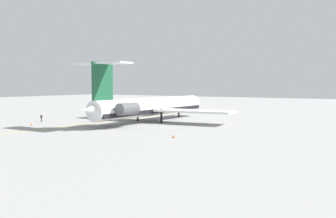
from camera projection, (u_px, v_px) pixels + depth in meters
ground at (112, 119)px, 89.30m from camera, size 301.87×301.87×0.00m
main_jetliner at (149, 107)px, 81.74m from camera, size 41.28×36.81×12.06m
ground_crew_near_nose at (117, 109)px, 105.65m from camera, size 0.46×0.29×1.83m
ground_crew_near_tail at (132, 108)px, 110.41m from camera, size 0.26×0.42×1.64m
ground_crew_portside at (130, 109)px, 107.61m from camera, size 0.27×0.41×1.72m
ground_crew_starboard at (41, 117)px, 81.62m from camera, size 0.32×0.31×1.64m
safety_cone_nose at (31, 124)px, 74.83m from camera, size 0.40×0.40×0.55m
safety_cone_wingtip at (174, 136)px, 57.37m from camera, size 0.40×0.40×0.55m
taxiway_centreline at (123, 119)px, 87.27m from camera, size 95.22×2.66×0.01m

